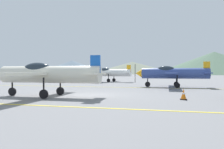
% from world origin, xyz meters
% --- Properties ---
extents(ground_plane, '(400.00, 400.00, 0.00)m').
position_xyz_m(ground_plane, '(0.00, 0.00, 0.00)').
color(ground_plane, slate).
extents(apron_line_near, '(80.00, 0.16, 0.01)m').
position_xyz_m(apron_line_near, '(0.00, -4.64, 0.01)').
color(apron_line_near, yellow).
rests_on(apron_line_near, ground_plane).
extents(apron_line_far, '(80.00, 0.16, 0.01)m').
position_xyz_m(apron_line_far, '(0.00, 7.63, 0.01)').
color(apron_line_far, yellow).
rests_on(apron_line_far, ground_plane).
extents(airplane_near, '(7.07, 8.16, 2.45)m').
position_xyz_m(airplane_near, '(-2.50, -1.34, 1.38)').
color(airplane_near, silver).
rests_on(airplane_near, ground_plane).
extents(airplane_mid, '(7.06, 8.15, 2.45)m').
position_xyz_m(airplane_mid, '(5.02, 8.96, 1.38)').
color(airplane_mid, '#33478C').
rests_on(airplane_mid, ground_plane).
extents(airplane_far, '(7.16, 8.21, 2.45)m').
position_xyz_m(airplane_far, '(-3.84, 18.34, 1.38)').
color(airplane_far, white).
rests_on(airplane_far, ground_plane).
extents(traffic_cone_front, '(0.36, 0.36, 0.59)m').
position_xyz_m(traffic_cone_front, '(5.49, -0.86, 0.29)').
color(traffic_cone_front, black).
rests_on(traffic_cone_front, ground_plane).
extents(hill_left, '(57.77, 57.77, 10.62)m').
position_xyz_m(hill_left, '(-72.73, 159.50, 5.31)').
color(hill_left, slate).
rests_on(hill_left, ground_plane).
extents(hill_centerleft, '(60.26, 60.26, 8.06)m').
position_xyz_m(hill_centerleft, '(-18.89, 137.91, 4.03)').
color(hill_centerleft, slate).
rests_on(hill_centerleft, ground_plane).
extents(hill_centerright, '(66.64, 66.64, 12.44)m').
position_xyz_m(hill_centerright, '(29.00, 119.95, 6.22)').
color(hill_centerright, '#4C6651').
rests_on(hill_centerright, ground_plane).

